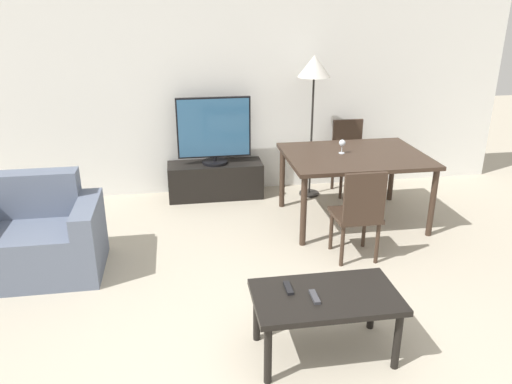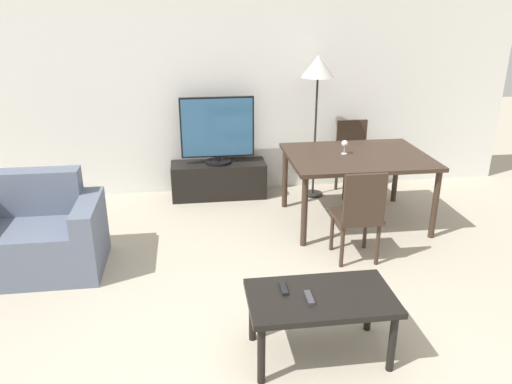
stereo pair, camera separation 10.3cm
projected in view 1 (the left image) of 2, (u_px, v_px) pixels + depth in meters
wall_back at (218, 80)px, 5.79m from camera, size 7.10×0.06×2.70m
armchair at (38, 239)px, 4.27m from camera, size 1.05×0.74×0.84m
tv_stand at (215, 180)px, 5.94m from camera, size 1.11×0.39×0.42m
tv at (214, 131)px, 5.72m from camera, size 0.85×0.30×0.78m
coffee_table at (326, 302)px, 3.22m from camera, size 0.94×0.54×0.46m
dining_table at (354, 161)px, 5.14m from camera, size 1.43×1.09×0.74m
dining_chair_near at (359, 211)px, 4.39m from camera, size 0.40×0.40×0.87m
dining_chair_far at (349, 153)px, 6.03m from camera, size 0.40×0.40×0.87m
floor_lamp at (314, 73)px, 5.56m from camera, size 0.37×0.37×1.65m
remote_primary at (288, 288)px, 3.25m from camera, size 0.04×0.15×0.02m
remote_secondary at (315, 297)px, 3.15m from camera, size 0.04×0.15×0.02m
wine_glass_left at (342, 144)px, 5.10m from camera, size 0.07×0.07×0.15m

